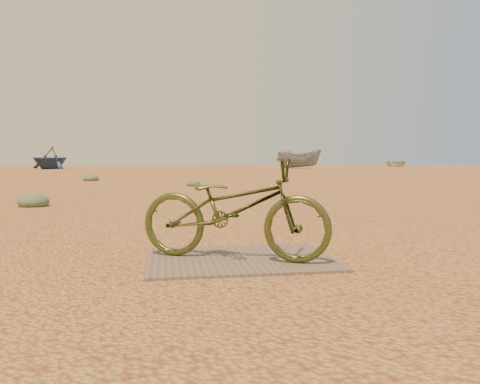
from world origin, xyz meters
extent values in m
plane|color=tan|center=(0.00, 0.00, 0.00)|extent=(120.00, 120.00, 0.00)
cube|color=brown|center=(0.13, -0.05, 0.01)|extent=(1.59, 1.17, 0.02)
imported|color=#40471E|center=(0.07, -0.08, 0.46)|extent=(1.75, 1.22, 0.87)
imported|color=navy|center=(-10.45, 40.21, 1.02)|extent=(4.91, 5.07, 2.04)
imported|color=gray|center=(12.65, 39.99, 0.90)|extent=(4.86, 2.38, 1.80)
imported|color=silver|center=(27.75, 49.59, 0.50)|extent=(4.70, 5.65, 1.01)
ellipsoid|color=#59714E|center=(-2.90, 5.18, 0.00)|extent=(0.56, 0.56, 0.31)
ellipsoid|color=#59714E|center=(0.46, 11.37, 0.00)|extent=(0.45, 0.45, 0.25)
ellipsoid|color=#59714E|center=(-3.42, 15.81, 0.00)|extent=(0.63, 0.63, 0.34)
camera|label=1|loc=(-0.52, -4.00, 0.87)|focal=35.00mm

